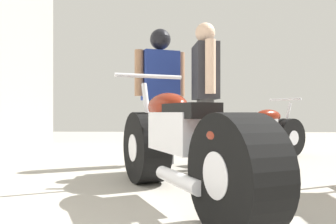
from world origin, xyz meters
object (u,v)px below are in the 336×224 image
motorcycle_black_naked (257,134)px  mechanic_with_helmet (161,83)px  motorcycle_maroon_cruiser (182,146)px  mechanic_in_blue (206,87)px

motorcycle_black_naked → mechanic_with_helmet: bearing=-162.2°
mechanic_with_helmet → motorcycle_maroon_cruiser: bearing=-82.0°
motorcycle_maroon_cruiser → motorcycle_black_naked: (1.05, 2.27, -0.05)m
motorcycle_maroon_cruiser → mechanic_in_blue: mechanic_in_blue is taller
motorcycle_maroon_cruiser → mechanic_in_blue: size_ratio=1.25×
motorcycle_black_naked → mechanic_with_helmet: size_ratio=0.94×
motorcycle_maroon_cruiser → mechanic_with_helmet: bearing=98.0°
motorcycle_maroon_cruiser → mechanic_in_blue: 1.47m
mechanic_in_blue → motorcycle_maroon_cruiser: bearing=-101.4°
motorcycle_black_naked → mechanic_with_helmet: (-1.31, -0.42, 0.67)m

